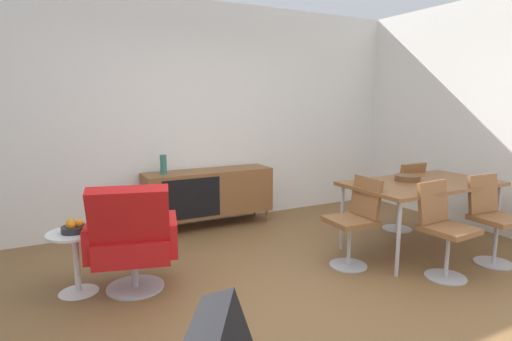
% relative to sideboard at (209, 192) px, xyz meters
% --- Properties ---
extents(ground_plane, '(8.32, 8.32, 0.00)m').
position_rel_sideboard_xyz_m(ground_plane, '(-0.23, -2.30, -0.44)').
color(ground_plane, brown).
extents(wall_back, '(6.80, 0.12, 2.80)m').
position_rel_sideboard_xyz_m(wall_back, '(-0.23, 0.30, 0.96)').
color(wall_back, white).
rests_on(wall_back, ground_plane).
extents(sideboard, '(1.60, 0.45, 0.72)m').
position_rel_sideboard_xyz_m(sideboard, '(0.00, 0.00, 0.00)').
color(sideboard, brown).
rests_on(sideboard, ground_plane).
extents(vase_cobalt, '(0.08, 0.08, 0.23)m').
position_rel_sideboard_xyz_m(vase_cobalt, '(-0.56, 0.00, 0.40)').
color(vase_cobalt, '#337266').
rests_on(vase_cobalt, sideboard).
extents(dining_table, '(1.60, 0.90, 0.74)m').
position_rel_sideboard_xyz_m(dining_table, '(1.67, -1.82, 0.26)').
color(dining_table, brown).
rests_on(dining_table, ground_plane).
extents(wooden_bowl_on_table, '(0.26, 0.26, 0.06)m').
position_rel_sideboard_xyz_m(wooden_bowl_on_table, '(1.58, -1.70, 0.33)').
color(wooden_bowl_on_table, brown).
rests_on(wooden_bowl_on_table, dining_table).
extents(dining_chair_near_window, '(0.44, 0.42, 0.86)m').
position_rel_sideboard_xyz_m(dining_chair_near_window, '(0.78, -1.83, 0.03)').
color(dining_chair_near_window, brown).
rests_on(dining_chair_near_window, ground_plane).
extents(dining_chair_front_right, '(0.43, 0.45, 0.86)m').
position_rel_sideboard_xyz_m(dining_chair_front_right, '(2.02, -2.38, 0.03)').
color(dining_chair_front_right, brown).
rests_on(dining_chair_front_right, ground_plane).
extents(dining_chair_front_left, '(0.43, 0.45, 0.86)m').
position_rel_sideboard_xyz_m(dining_chair_front_left, '(1.31, -2.38, 0.03)').
color(dining_chair_front_left, brown).
rests_on(dining_chair_front_left, ground_plane).
extents(dining_chair_back_right, '(0.40, 0.43, 0.86)m').
position_rel_sideboard_xyz_m(dining_chair_back_right, '(2.02, -1.26, 0.03)').
color(dining_chair_back_right, brown).
rests_on(dining_chair_back_right, ground_plane).
extents(lounge_chair_red, '(0.83, 0.79, 0.95)m').
position_rel_sideboard_xyz_m(lounge_chair_red, '(-1.22, -1.42, 0.03)').
color(lounge_chair_red, red).
rests_on(lounge_chair_red, ground_plane).
extents(side_table_round, '(0.44, 0.44, 0.52)m').
position_rel_sideboard_xyz_m(side_table_round, '(-1.64, -1.20, -0.12)').
color(side_table_round, white).
rests_on(side_table_round, ground_plane).
extents(fruit_bowl, '(0.20, 0.20, 0.11)m').
position_rel_sideboard_xyz_m(fruit_bowl, '(-1.64, -1.21, 0.12)').
color(fruit_bowl, '#262628').
rests_on(fruit_bowl, side_table_round).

